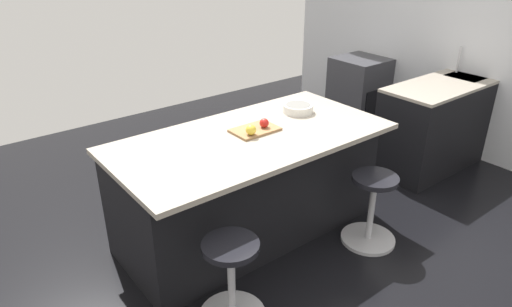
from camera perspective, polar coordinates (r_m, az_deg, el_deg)
ground_plane at (r=3.96m, az=4.63°, el=-9.64°), size 6.89×6.89×0.00m
interior_partition_left at (r=5.47m, az=26.87°, el=14.45°), size 0.15×5.30×2.93m
sink_cabinet at (r=5.42m, az=22.98°, el=3.96°), size 1.85×0.60×1.20m
oven_range at (r=6.09m, az=12.65°, el=7.43°), size 0.60×0.61×0.89m
kitchen_island at (r=3.73m, az=-0.92°, el=-3.77°), size 2.17×1.09×0.90m
stool_by_window at (r=3.80m, az=14.14°, el=-6.99°), size 0.44×0.44×0.60m
stool_middle at (r=3.02m, az=-3.06°, el=-15.92°), size 0.44×0.44×0.60m
cutting_board at (r=3.57m, az=-0.14°, el=2.96°), size 0.36×0.24×0.02m
apple_yellow at (r=3.44m, az=-0.63°, el=2.97°), size 0.08×0.08×0.08m
apple_red at (r=3.58m, az=1.03°, el=3.82°), size 0.07×0.07×0.07m
fruit_bowl at (r=3.96m, az=5.25°, el=5.67°), size 0.26×0.26×0.07m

